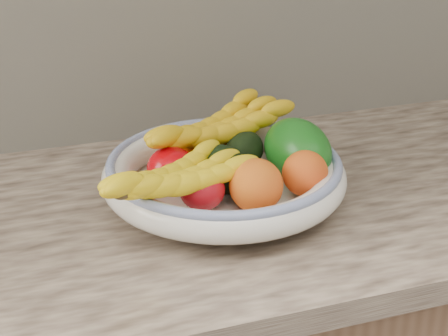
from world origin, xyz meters
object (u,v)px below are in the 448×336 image
at_px(green_mango, 297,150).
at_px(banana_bunch_front, 176,183).
at_px(fruit_bowl, 224,174).
at_px(banana_bunch_back, 216,133).

distance_m(green_mango, banana_bunch_front, 0.23).
bearing_deg(green_mango, fruit_bowl, 168.66).
height_order(fruit_bowl, green_mango, green_mango).
height_order(banana_bunch_back, banana_bunch_front, banana_bunch_back).
relative_size(fruit_bowl, banana_bunch_back, 1.27).
relative_size(green_mango, banana_bunch_front, 0.53).
xyz_separation_m(green_mango, banana_bunch_front, (-0.22, -0.07, 0.01)).
height_order(fruit_bowl, banana_bunch_back, banana_bunch_back).
bearing_deg(banana_bunch_back, banana_bunch_front, -151.60).
distance_m(fruit_bowl, banana_bunch_back, 0.09).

